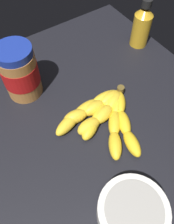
{
  "coord_description": "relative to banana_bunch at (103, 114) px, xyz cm",
  "views": [
    {
      "loc": [
        -25.93,
        18.2,
        52.24
      ],
      "look_at": [
        1.29,
        -0.02,
        3.67
      ],
      "focal_mm": 36.99,
      "sensor_mm": 36.0,
      "label": 1
    }
  ],
  "objects": [
    {
      "name": "small_bowl",
      "position": [
        -22.68,
        9.33,
        0.82
      ],
      "size": [
        14.36,
        14.36,
        4.84
      ],
      "color": "silver",
      "rests_on": "ground_plane"
    },
    {
      "name": "honey_bottle",
      "position": [
        17.84,
        -27.67,
        5.42
      ],
      "size": [
        5.77,
        5.77,
        15.77
      ],
      "color": "gold",
      "rests_on": "ground_plane"
    },
    {
      "name": "banana_bunch",
      "position": [
        0.0,
        0.0,
        0.0
      ],
      "size": [
        20.86,
        23.39,
        3.59
      ],
      "color": "yellow",
      "rests_on": "ground_plane"
    },
    {
      "name": "ground_plane",
      "position": [
        0.64,
        3.91,
        -3.25
      ],
      "size": [
        82.9,
        75.56,
        3.17
      ],
      "primitive_type": "cube",
      "color": "black"
    },
    {
      "name": "peanut_butter_jar",
      "position": [
        20.13,
        13.07,
        5.98
      ],
      "size": [
        9.91,
        9.91,
        15.58
      ],
      "color": "#B27238",
      "rests_on": "ground_plane"
    }
  ]
}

